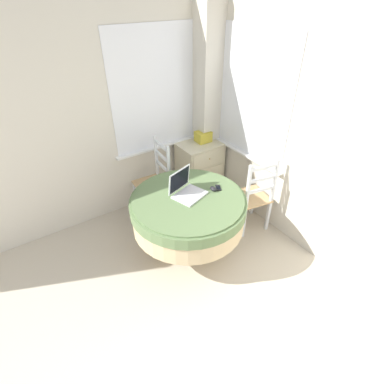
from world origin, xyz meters
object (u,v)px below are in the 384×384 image
object	(u,v)px
cell_phone	(218,188)
corner_cabinet	(200,168)
computer_mouse	(213,189)
laptop	(186,190)
dining_chair_near_right_window	(253,197)
storage_box	(203,137)
round_dining_table	(188,210)
dining_chair_near_back_window	(155,181)

from	to	relation	value
cell_phone	corner_cabinet	xyz separation A→B (m)	(0.44, 0.96, -0.36)
computer_mouse	laptop	bearing A→B (deg)	158.16
computer_mouse	cell_phone	distance (m)	0.07
laptop	computer_mouse	world-z (taller)	laptop
laptop	computer_mouse	bearing A→B (deg)	-21.84
dining_chair_near_right_window	cell_phone	bearing A→B (deg)	173.73
laptop	cell_phone	size ratio (longest dim) A/B	3.30
cell_phone	storage_box	xyz separation A→B (m)	(0.51, 0.97, 0.09)
corner_cabinet	storage_box	size ratio (longest dim) A/B	3.96
round_dining_table	cell_phone	xyz separation A→B (m)	(0.36, -0.04, 0.16)
laptop	corner_cabinet	distance (m)	1.23
storage_box	round_dining_table	bearing A→B (deg)	-132.84
dining_chair_near_right_window	storage_box	xyz separation A→B (m)	(0.01, 1.03, 0.39)
computer_mouse	dining_chair_near_back_window	distance (m)	0.98
corner_cabinet	dining_chair_near_right_window	bearing A→B (deg)	-87.02
computer_mouse	corner_cabinet	xyz separation A→B (m)	(0.52, 0.96, -0.38)
storage_box	dining_chair_near_back_window	bearing A→B (deg)	-174.86
dining_chair_near_back_window	corner_cabinet	bearing A→B (deg)	4.12
dining_chair_near_back_window	corner_cabinet	size ratio (longest dim) A/B	1.28
storage_box	corner_cabinet	bearing A→B (deg)	-163.59
cell_phone	corner_cabinet	world-z (taller)	corner_cabinet
round_dining_table	computer_mouse	xyz separation A→B (m)	(0.29, -0.04, 0.18)
corner_cabinet	round_dining_table	bearing A→B (deg)	-131.22
computer_mouse	cell_phone	size ratio (longest dim) A/B	0.75
round_dining_table	dining_chair_near_back_window	bearing A→B (deg)	85.74
dining_chair_near_right_window	corner_cabinet	bearing A→B (deg)	92.98
laptop	computer_mouse	distance (m)	0.29
round_dining_table	cell_phone	world-z (taller)	cell_phone
computer_mouse	dining_chair_near_right_window	bearing A→B (deg)	-4.95
dining_chair_near_back_window	corner_cabinet	distance (m)	0.75
round_dining_table	dining_chair_near_right_window	world-z (taller)	dining_chair_near_right_window
round_dining_table	laptop	distance (m)	0.22
round_dining_table	computer_mouse	bearing A→B (deg)	-7.95
cell_phone	dining_chair_near_right_window	distance (m)	0.58
round_dining_table	dining_chair_near_back_window	xyz separation A→B (m)	(0.06, 0.87, -0.13)
laptop	corner_cabinet	bearing A→B (deg)	47.33
computer_mouse	dining_chair_near_right_window	distance (m)	0.65
dining_chair_near_right_window	dining_chair_near_back_window	bearing A→B (deg)	129.70
laptop	corner_cabinet	size ratio (longest dim) A/B	0.50
dining_chair_near_back_window	round_dining_table	bearing A→B (deg)	-94.26
dining_chair_near_right_window	corner_cabinet	world-z (taller)	dining_chair_near_right_window
round_dining_table	storage_box	size ratio (longest dim) A/B	6.17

